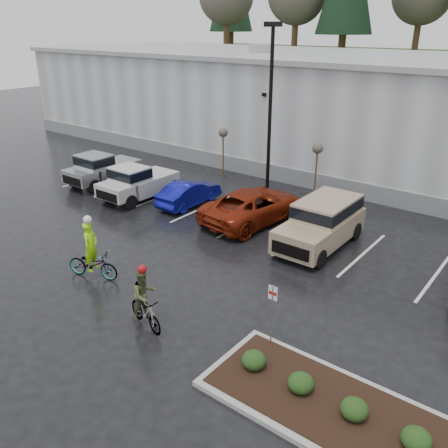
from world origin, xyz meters
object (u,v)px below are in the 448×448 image
Objects in this scene: suv_tan at (320,225)px; lamppost at (271,94)px; car_red at (254,205)px; cyclist_hivis at (92,259)px; fire_lane_sign at (272,309)px; pickup_silver at (107,167)px; cyclist_olive at (145,305)px; sapling_mid at (317,151)px; pickup_white at (143,180)px; sapling_west at (223,135)px; car_blue at (189,193)px.

lamppost is at bearing 141.68° from suv_tan.
car_red is 2.30× the size of cyclist_hivis.
suv_tan is at bearing 106.63° from fire_lane_sign.
pickup_silver is 15.87m from cyclist_olive.
lamppost is 1.77× the size of pickup_silver.
lamppost reaches higher than cyclist_hivis.
sapling_mid is at bearing 112.49° from fire_lane_sign.
lamppost is at bearing -18.72° from cyclist_hivis.
car_red is (7.02, 0.90, -0.15)m from pickup_white.
pickup_silver is 0.87× the size of car_red.
car_red is at bearing 127.37° from fire_lane_sign.
pickup_silver is (-9.00, -4.22, -4.71)m from lamppost.
sapling_mid is 13.69m from cyclist_hivis.
pickup_silver is 10.68m from car_red.
pickup_silver is 3.69m from pickup_white.
sapling_mid is 6.47m from suv_tan.
pickup_white is at bearing 16.28° from cyclist_hivis.
pickup_silver is at bearing 8.93° from car_red.
pickup_silver is at bearing -155.60° from sapling_mid.
sapling_mid reaches higher than pickup_silver.
sapling_mid is 0.54× the size of car_red.
sapling_mid reaches higher than pickup_white.
pickup_silver is at bearing -133.78° from sapling_west.
pickup_silver is at bearing 155.71° from fire_lane_sign.
cyclist_olive reaches higher than car_red.
fire_lane_sign is 0.37× the size of car_red.
cyclist_olive reaches higher than pickup_white.
pickup_white is (-1.34, -5.68, -1.75)m from sapling_west.
sapling_west reaches higher than pickup_white.
sapling_west is 6.50m from sapling_mid.
car_blue is 0.68× the size of car_red.
sapling_west is 0.54× the size of car_red.
fire_lane_sign is at bearing -104.86° from cyclist_hivis.
lamppost is at bearing 25.11° from pickup_silver.
pickup_silver is 1.02× the size of suv_tan.
pickup_white is (-5.34, -4.68, -4.71)m from lamppost.
pickup_white is 3.01m from car_blue.
sapling_mid is (6.50, 0.00, 0.00)m from sapling_west.
fire_lane_sign is at bearing -47.33° from sapling_west.
sapling_mid is at bearing 24.40° from pickup_silver.
pickup_silver is 6.58m from car_blue.
cyclist_hivis is (-5.63, -7.89, -0.24)m from suv_tan.
lamppost reaches higher than sapling_west.
lamppost is 1.55× the size of car_red.
sapling_mid is 7.33m from car_blue.
car_blue is at bearing -72.61° from sapling_west.
lamppost is 6.88m from car_blue.
fire_lane_sign is at bearing -54.74° from cyclist_olive.
car_blue is (-4.93, -5.02, -2.06)m from sapling_mid.
cyclist_hivis reaches higher than pickup_silver.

